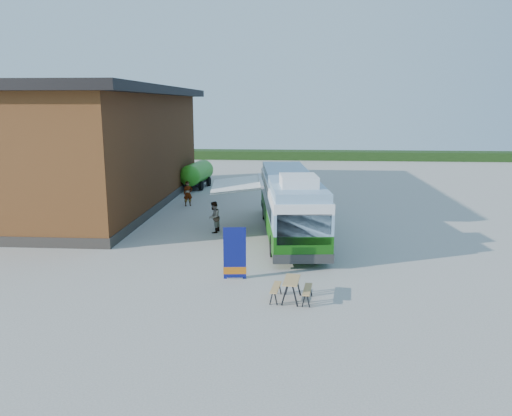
# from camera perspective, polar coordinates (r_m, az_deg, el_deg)

# --- Properties ---
(ground) EXTENTS (100.00, 100.00, 0.00)m
(ground) POSITION_cam_1_polar(r_m,az_deg,el_deg) (22.16, -0.37, -5.08)
(ground) COLOR #BCB7AD
(ground) RESTS_ON ground
(barn) EXTENTS (9.60, 21.20, 7.50)m
(barn) POSITION_cam_1_polar(r_m,az_deg,el_deg) (33.56, -17.23, 6.43)
(barn) COLOR brown
(barn) RESTS_ON ground
(hedge) EXTENTS (40.00, 3.00, 1.00)m
(hedge) POSITION_cam_1_polar(r_m,az_deg,el_deg) (59.76, 10.31, 5.94)
(hedge) COLOR #264419
(hedge) RESTS_ON ground
(bus) EXTENTS (3.60, 11.60, 3.50)m
(bus) POSITION_cam_1_polar(r_m,az_deg,el_deg) (24.85, 3.90, 0.73)
(bus) COLOR #1D6611
(bus) RESTS_ON ground
(awning) EXTENTS (2.89, 4.21, 0.51)m
(awning) POSITION_cam_1_polar(r_m,az_deg,el_deg) (24.78, -1.78, 2.79)
(awning) COLOR white
(awning) RESTS_ON ground
(banner) EXTENTS (0.86, 0.24, 1.99)m
(banner) POSITION_cam_1_polar(r_m,az_deg,el_deg) (18.70, -2.45, -5.72)
(banner) COLOR navy
(banner) RESTS_ON ground
(picnic_table) EXTENTS (1.42, 1.29, 0.74)m
(picnic_table) POSITION_cam_1_polar(r_m,az_deg,el_deg) (16.80, 4.08, -8.75)
(picnic_table) COLOR tan
(picnic_table) RESTS_ON ground
(person_a) EXTENTS (0.70, 0.62, 1.61)m
(person_a) POSITION_cam_1_polar(r_m,az_deg,el_deg) (32.22, -7.79, 1.64)
(person_a) COLOR #999999
(person_a) RESTS_ON ground
(person_b) EXTENTS (0.75, 0.88, 1.61)m
(person_b) POSITION_cam_1_polar(r_m,az_deg,el_deg) (25.40, -4.83, -1.05)
(person_b) COLOR #999999
(person_b) RESTS_ON ground
(slurry_tanker) EXTENTS (1.98, 5.40, 2.00)m
(slurry_tanker) POSITION_cam_1_polar(r_m,az_deg,el_deg) (39.07, -6.75, 3.97)
(slurry_tanker) COLOR #309A1C
(slurry_tanker) RESTS_ON ground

